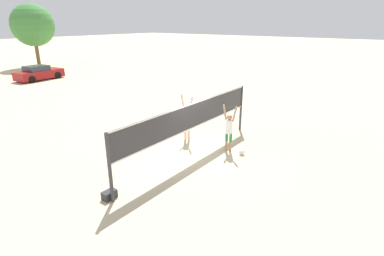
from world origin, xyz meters
The scene contains 8 objects.
ground_plane centered at (0.00, 0.00, 0.00)m, with size 200.00×200.00×0.00m, color beige.
volleyball_net centered at (0.00, 0.00, 1.65)m, with size 8.48×0.12×2.34m.
player_spiker centered at (1.41, -0.93, 1.10)m, with size 0.28×0.70×2.09m.
player_blocker centered at (1.34, 1.31, 1.17)m, with size 0.28×0.72×2.22m.
volleyball centered at (1.45, -1.59, 0.12)m, with size 0.24×0.24×0.24m.
gear_bag centered at (-4.14, 0.22, 0.13)m, with size 0.46×0.29×0.27m.
parked_car_far centered at (5.04, 22.49, 0.63)m, with size 4.49×2.22×1.38m.
tree_left_cluster centered at (9.48, 31.20, 4.92)m, with size 4.96×4.96×7.41m.
Camera 1 is at (-9.19, -6.97, 5.43)m, focal length 28.00 mm.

